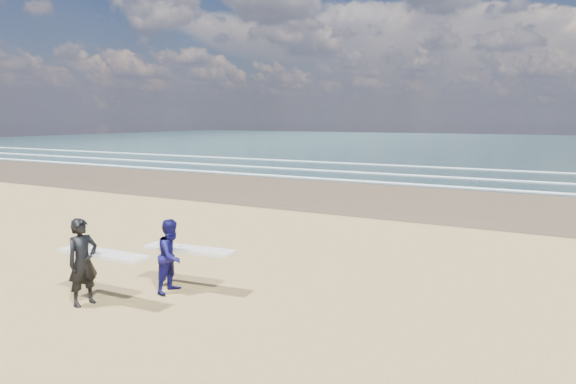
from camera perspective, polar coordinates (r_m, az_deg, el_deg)
The scene contains 2 objects.
surfer_near at distance 11.68m, azimuth -21.60°, elevation -7.13°, with size 2.22×1.01×1.86m.
surfer_far at distance 11.96m, azimuth -12.61°, elevation -6.86°, with size 2.25×1.16×1.68m.
Camera 1 is at (8.95, -6.86, 3.93)m, focal length 32.00 mm.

